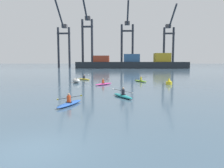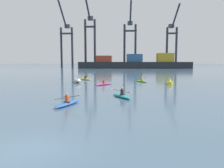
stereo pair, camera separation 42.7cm
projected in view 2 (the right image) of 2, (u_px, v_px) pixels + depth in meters
The scene contains 13 objects.
ground_plane at pixel (25, 151), 8.18m from camera, with size 800.00×800.00×0.00m, color #425B70.
container_barge at pixel (135, 63), 110.12m from camera, with size 55.56×9.19×7.58m.
gantry_crane_west at pixel (66, 39), 122.53m from camera, with size 7.43×18.94×33.94m.
gantry_crane_west_mid at pixel (90, 35), 116.50m from camera, with size 6.33×20.46×35.95m.
gantry_crane_east_mid at pixel (130, 38), 121.74m from camera, with size 7.38×17.76×33.77m.
gantry_crane_east at pixel (172, 39), 121.19m from camera, with size 6.40×19.53×31.57m.
capsized_dinghy at pixel (77, 80), 34.81m from camera, with size 2.00×2.82×0.76m.
channel_buoy at pixel (170, 82), 31.69m from camera, with size 0.90×0.90×1.00m.
kayak_blue at pixel (67, 103), 16.69m from camera, with size 2.16×3.42×0.95m.
kayak_magenta at pixel (104, 84), 31.43m from camera, with size 2.59×3.03×1.02m.
kayak_teal at pixel (122, 96), 20.37m from camera, with size 2.09×3.30×0.95m.
kayak_yellow at pixel (85, 79), 40.30m from camera, with size 2.89×2.76×0.98m.
kayak_lime at pixel (142, 81), 36.13m from camera, with size 2.12×3.29×0.95m.
Camera 2 is at (3.68, -7.70, 3.32)m, focal length 35.04 mm.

